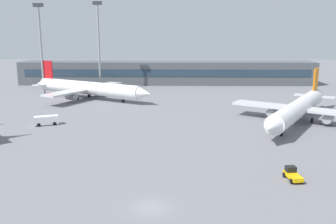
# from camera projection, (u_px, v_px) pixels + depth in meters

# --- Properties ---
(ground_plane) EXTENTS (400.00, 400.00, 0.00)m
(ground_plane) POSITION_uv_depth(u_px,v_px,m) (162.00, 125.00, 83.47)
(ground_plane) COLOR slate
(terminal_building) EXTENTS (116.72, 12.13, 9.00)m
(terminal_building) POSITION_uv_depth(u_px,v_px,m) (167.00, 73.00, 148.12)
(terminal_building) COLOR #4C5156
(terminal_building) RESTS_ON ground_plane
(airplane_mid) EXTENTS (29.45, 40.36, 11.22)m
(airplane_mid) POSITION_uv_depth(u_px,v_px,m) (298.00, 109.00, 84.45)
(airplane_mid) COLOR silver
(airplane_mid) RESTS_ON ground_plane
(airplane_far) EXTENTS (41.71, 30.26, 11.28)m
(airplane_far) POSITION_uv_depth(u_px,v_px,m) (89.00, 88.00, 114.54)
(airplane_far) COLOR white
(airplane_far) RESTS_ON ground_plane
(baggage_tug_yellow) EXTENTS (2.19, 3.76, 1.75)m
(baggage_tug_yellow) POSITION_uv_depth(u_px,v_px,m) (292.00, 174.00, 52.55)
(baggage_tug_yellow) COLOR #F2B20C
(baggage_tug_yellow) RESTS_ON ground_plane
(service_van_white) EXTENTS (5.57, 3.77, 2.08)m
(service_van_white) POSITION_uv_depth(u_px,v_px,m) (46.00, 120.00, 83.18)
(service_van_white) COLOR white
(service_van_white) RESTS_ON ground_plane
(floodlight_tower_west) EXTENTS (3.20, 0.80, 30.99)m
(floodlight_tower_west) POSITION_uv_depth(u_px,v_px,m) (99.00, 40.00, 130.45)
(floodlight_tower_west) COLOR gray
(floodlight_tower_west) RESTS_ON ground_plane
(floodlight_tower_east) EXTENTS (3.20, 0.80, 29.61)m
(floodlight_tower_east) POSITION_uv_depth(u_px,v_px,m) (41.00, 43.00, 120.53)
(floodlight_tower_east) COLOR gray
(floodlight_tower_east) RESTS_ON ground_plane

